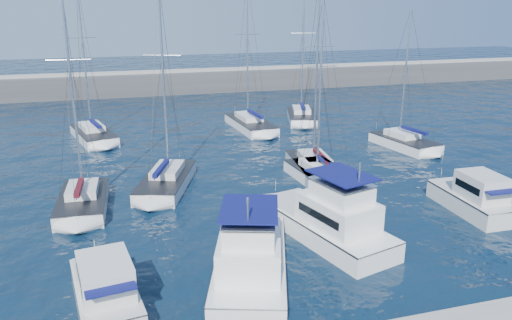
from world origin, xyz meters
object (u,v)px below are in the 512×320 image
object	(u,v)px
motor_yacht_stbd_inner	(329,221)
motor_yacht_port_outer	(106,292)
sailboat_mid_c	(321,177)
sailboat_back_a	(94,134)
sailboat_back_b	(250,124)
motor_yacht_stbd_outer	(474,199)
sailboat_mid_e	(404,142)
sailboat_mid_a	(83,201)
sailboat_mid_d	(316,168)
sailboat_back_c	(302,116)
sailboat_mid_b	(167,181)
motor_yacht_port_inner	(250,260)

from	to	relation	value
motor_yacht_stbd_inner	motor_yacht_port_outer	bearing A→B (deg)	-178.30
motor_yacht_port_outer	sailboat_mid_c	size ratio (longest dim) A/B	0.45
sailboat_back_a	sailboat_back_b	world-z (taller)	sailboat_back_b
sailboat_back_a	motor_yacht_stbd_inner	bearing A→B (deg)	-77.62
motor_yacht_stbd_outer	sailboat_back_b	size ratio (longest dim) A/B	0.40
motor_yacht_port_outer	motor_yacht_stbd_outer	bearing A→B (deg)	3.62
sailboat_mid_e	sailboat_mid_a	bearing A→B (deg)	-176.74
sailboat_back_b	sailboat_mid_d	bearing A→B (deg)	-91.53
motor_yacht_stbd_inner	sailboat_mid_e	world-z (taller)	sailboat_mid_e
sailboat_mid_a	sailboat_back_c	bearing A→B (deg)	43.98
sailboat_mid_d	sailboat_back_b	xyz separation A→B (m)	(-0.96, 16.26, -0.00)
motor_yacht_stbd_outer	sailboat_back_b	world-z (taller)	sailboat_back_b
sailboat_mid_a	sailboat_back_b	size ratio (longest dim) A/B	0.98
sailboat_mid_b	sailboat_mid_c	distance (m)	11.70
motor_yacht_stbd_outer	sailboat_mid_e	world-z (taller)	sailboat_mid_e
sailboat_mid_d	sailboat_back_c	size ratio (longest dim) A/B	1.01
sailboat_mid_c	sailboat_mid_d	distance (m)	2.00
sailboat_mid_a	sailboat_mid_d	size ratio (longest dim) A/B	0.97
sailboat_mid_b	sailboat_back_c	xyz separation A→B (m)	(17.65, 17.90, 0.01)
sailboat_back_b	sailboat_mid_b	bearing A→B (deg)	-129.35
sailboat_mid_b	sailboat_mid_d	distance (m)	11.84
sailboat_back_b	motor_yacht_port_outer	bearing A→B (deg)	-121.07
sailboat_mid_b	sailboat_mid_c	size ratio (longest dim) A/B	1.10
motor_yacht_port_inner	sailboat_back_c	bearing A→B (deg)	82.86
motor_yacht_stbd_inner	sailboat_back_a	bearing A→B (deg)	101.41
sailboat_mid_e	sailboat_back_c	bearing A→B (deg)	101.14
motor_yacht_port_inner	motor_yacht_stbd_outer	size ratio (longest dim) A/B	1.54
motor_yacht_port_inner	sailboat_mid_d	xyz separation A→B (m)	(9.32, 14.00, -0.60)
motor_yacht_port_inner	sailboat_back_a	world-z (taller)	sailboat_back_a
motor_yacht_port_outer	sailboat_mid_a	distance (m)	12.60
sailboat_back_b	sailboat_mid_a	bearing A→B (deg)	-137.10
motor_yacht_port_outer	motor_yacht_port_inner	size ratio (longest dim) A/B	0.64
motor_yacht_stbd_outer	sailboat_mid_b	xyz separation A→B (m)	(-18.88, 10.26, -0.41)
motor_yacht_port_outer	sailboat_back_c	size ratio (longest dim) A/B	0.39
sailboat_mid_d	sailboat_back_a	world-z (taller)	sailboat_mid_d
motor_yacht_port_inner	sailboat_mid_e	world-z (taller)	sailboat_mid_e
motor_yacht_port_outer	sailboat_back_a	xyz separation A→B (m)	(-1.22, 30.87, -0.40)
sailboat_mid_c	motor_yacht_port_inner	bearing A→B (deg)	-131.59
sailboat_mid_b	sailboat_mid_d	xyz separation A→B (m)	(11.84, -0.39, -0.00)
motor_yacht_port_inner	sailboat_back_b	bearing A→B (deg)	92.53
sailboat_mid_a	sailboat_mid_c	distance (m)	17.28
sailboat_mid_e	sailboat_mid_b	bearing A→B (deg)	-179.35
motor_yacht_port_outer	motor_yacht_stbd_outer	world-z (taller)	same
sailboat_mid_b	motor_yacht_port_outer	bearing A→B (deg)	-86.07
sailboat_mid_e	sailboat_back_b	size ratio (longest dim) A/B	0.82
sailboat_mid_c	sailboat_back_a	size ratio (longest dim) A/B	0.87
motor_yacht_port_outer	sailboat_mid_a	world-z (taller)	sailboat_mid_a
sailboat_mid_c	motor_yacht_port_outer	bearing A→B (deg)	-146.11
sailboat_mid_c	sailboat_mid_d	xyz separation A→B (m)	(0.38, 1.96, 0.01)
motor_yacht_stbd_outer	sailboat_back_c	xyz separation A→B (m)	(-1.23, 28.16, -0.40)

